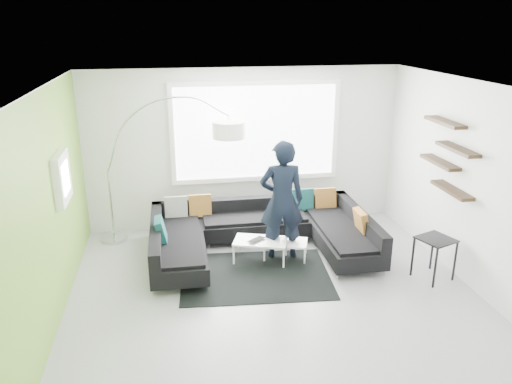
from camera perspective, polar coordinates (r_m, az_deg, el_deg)
ground at (r=7.03m, az=1.89°, el=-11.23°), size 5.50×5.50×0.00m
room_shell at (r=6.51m, az=2.02°, el=3.60°), size 5.54×5.04×2.82m
sectional_sofa at (r=7.87m, az=0.63°, el=-5.06°), size 3.42×2.13×0.74m
rug at (r=7.39m, az=-0.05°, el=-9.52°), size 2.27×1.74×0.01m
coffee_table at (r=7.81m, az=1.95°, el=-6.54°), size 1.18×0.90×0.34m
arc_lamp at (r=8.44m, az=-16.59°, el=2.27°), size 2.47×1.54×2.43m
side_table at (r=7.64m, az=19.64°, el=-7.16°), size 0.58×0.58×0.62m
person at (r=7.61m, az=2.97°, el=-0.96°), size 0.75×0.55×1.88m
laptop at (r=7.64m, az=0.29°, el=-5.61°), size 0.49×0.49×0.02m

